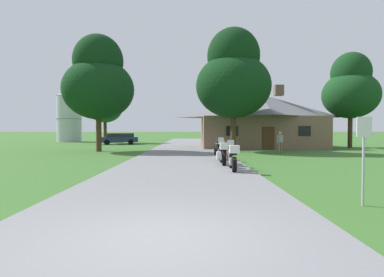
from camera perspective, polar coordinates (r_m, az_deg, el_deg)
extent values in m
plane|color=#386628|center=(25.24, -1.39, -2.58)|extent=(500.00, 500.00, 0.00)
cube|color=slate|center=(23.24, -1.49, -2.86)|extent=(6.40, 80.00, 0.06)
cylinder|color=black|center=(14.86, 6.76, -4.03)|extent=(0.12, 0.64, 0.64)
cylinder|color=black|center=(13.44, 7.38, -4.63)|extent=(0.17, 0.64, 0.64)
cube|color=silver|center=(14.12, 7.06, -4.08)|extent=(0.27, 0.57, 0.30)
ellipsoid|color=gold|center=(14.34, 6.96, -2.19)|extent=(0.31, 0.53, 0.26)
cube|color=black|center=(13.89, 7.15, -2.69)|extent=(0.29, 0.53, 0.10)
cylinder|color=silver|center=(14.77, 6.78, -1.35)|extent=(0.66, 0.05, 0.03)
cylinder|color=silver|center=(14.83, 6.76, -2.65)|extent=(0.06, 0.24, 0.73)
cube|color=#B2BCC6|center=(14.86, 6.74, -0.79)|extent=(0.32, 0.12, 0.27)
sphere|color=silver|center=(14.78, 6.78, -1.89)|extent=(0.11, 0.11, 0.11)
cube|color=silver|center=(13.33, 7.41, -1.92)|extent=(0.41, 0.37, 0.32)
cube|color=red|center=(13.20, 7.49, -3.77)|extent=(0.14, 0.03, 0.06)
cylinder|color=silver|center=(13.78, 7.81, -4.90)|extent=(0.08, 0.55, 0.07)
cylinder|color=black|center=(17.22, 5.06, -3.26)|extent=(0.11, 0.64, 0.64)
cylinder|color=black|center=(15.79, 5.55, -3.70)|extent=(0.16, 0.64, 0.64)
cube|color=silver|center=(16.48, 5.30, -3.27)|extent=(0.26, 0.56, 0.30)
ellipsoid|color=gold|center=(16.71, 5.22, -1.65)|extent=(0.30, 0.52, 0.26)
cube|color=black|center=(16.26, 5.37, -2.06)|extent=(0.28, 0.52, 0.10)
cylinder|color=silver|center=(17.14, 5.08, -0.94)|extent=(0.66, 0.03, 0.03)
cylinder|color=silver|center=(17.20, 5.06, -2.06)|extent=(0.06, 0.24, 0.73)
cube|color=#B2BCC6|center=(17.23, 5.05, -0.46)|extent=(0.32, 0.11, 0.27)
sphere|color=silver|center=(17.14, 5.07, -1.40)|extent=(0.11, 0.11, 0.11)
cube|color=silver|center=(15.70, 5.58, -1.39)|extent=(0.40, 0.36, 0.32)
cube|color=red|center=(15.56, 5.64, -2.95)|extent=(0.14, 0.03, 0.06)
cylinder|color=silver|center=(16.14, 5.93, -3.94)|extent=(0.07, 0.55, 0.07)
cube|color=silver|center=(15.80, 4.60, -3.04)|extent=(0.20, 0.40, 0.36)
cube|color=silver|center=(15.86, 6.47, -3.03)|extent=(0.20, 0.40, 0.36)
cylinder|color=black|center=(19.86, 5.01, -2.61)|extent=(0.18, 0.65, 0.64)
cylinder|color=black|center=(18.43, 4.91, -2.94)|extent=(0.23, 0.65, 0.64)
cube|color=silver|center=(19.12, 4.96, -2.60)|extent=(0.32, 0.59, 0.30)
ellipsoid|color=black|center=(19.35, 4.98, -1.21)|extent=(0.36, 0.55, 0.26)
cube|color=black|center=(18.90, 4.95, -1.55)|extent=(0.34, 0.55, 0.10)
cylinder|color=silver|center=(19.78, 5.01, -0.60)|extent=(0.66, 0.11, 0.03)
cylinder|color=silver|center=(19.84, 5.02, -1.58)|extent=(0.09, 0.24, 0.73)
cube|color=#B2BCC6|center=(19.88, 5.02, -0.18)|extent=(0.33, 0.15, 0.27)
sphere|color=silver|center=(19.79, 5.01, -1.00)|extent=(0.11, 0.11, 0.11)
cube|color=black|center=(18.34, 4.91, -0.96)|extent=(0.44, 0.40, 0.32)
cube|color=red|center=(18.19, 4.89, -2.29)|extent=(0.14, 0.05, 0.06)
cylinder|color=silver|center=(18.75, 5.36, -3.17)|extent=(0.13, 0.55, 0.07)
cube|color=black|center=(18.47, 4.11, -2.37)|extent=(0.24, 0.42, 0.36)
cube|color=black|center=(18.46, 5.72, -2.37)|extent=(0.24, 0.42, 0.36)
cube|color=brown|center=(34.25, 11.58, 1.11)|extent=(11.82, 8.91, 3.13)
pyramid|color=slate|center=(34.34, 11.61, 5.80)|extent=(12.53, 9.44, 2.49)
cube|color=brown|center=(34.99, 15.07, 8.32)|extent=(0.90, 0.90, 1.10)
cube|color=#472D19|center=(29.88, 13.33, 0.05)|extent=(1.10, 0.08, 2.10)
cube|color=black|center=(29.28, 7.03, 1.36)|extent=(1.10, 0.06, 0.90)
cube|color=black|center=(30.82, 19.34, 1.29)|extent=(1.10, 0.06, 0.90)
cylinder|color=#75664C|center=(25.17, 15.47, -1.66)|extent=(0.14, 0.14, 0.86)
cylinder|color=#75664C|center=(25.06, 15.15, -1.68)|extent=(0.14, 0.14, 0.86)
cube|color=gray|center=(25.09, 15.32, -0.05)|extent=(0.42, 0.34, 0.56)
cylinder|color=gray|center=(25.23, 15.74, -0.09)|extent=(0.09, 0.09, 0.58)
cylinder|color=gray|center=(24.95, 14.90, -0.10)|extent=(0.09, 0.09, 0.58)
sphere|color=tan|center=(25.08, 15.33, 0.91)|extent=(0.21, 0.21, 0.21)
cylinder|color=#B2AD99|center=(25.08, 15.33, 1.14)|extent=(0.22, 0.22, 0.05)
cylinder|color=#9EA0A5|center=(8.67, 28.16, -3.78)|extent=(0.06, 0.06, 2.10)
cube|color=silver|center=(8.62, 28.30, 1.84)|extent=(0.36, 0.02, 0.48)
cylinder|color=#422D19|center=(27.77, -16.57, 1.43)|extent=(0.44, 0.44, 3.57)
ellipsoid|color=#0F3314|center=(27.97, -16.63, 8.43)|extent=(5.90, 5.90, 5.02)
ellipsoid|color=black|center=(28.35, -16.67, 13.17)|extent=(4.13, 4.13, 4.43)
cylinder|color=#422D19|center=(45.68, -15.51, 1.46)|extent=(0.44, 0.44, 3.55)
ellipsoid|color=#1E5623|center=(45.78, -15.54, 5.33)|extent=(4.78, 4.78, 4.06)
ellipsoid|color=#1B4E20|center=(45.95, -15.56, 7.71)|extent=(3.35, 3.35, 3.59)
cylinder|color=#422D19|center=(36.13, 26.28, 1.55)|extent=(0.44, 0.44, 3.82)
ellipsoid|color=#143D19|center=(36.30, 26.35, 6.99)|extent=(5.57, 5.57, 4.74)
ellipsoid|color=#123716|center=(36.58, 26.39, 10.46)|extent=(3.90, 3.90, 4.18)
cylinder|color=#422D19|center=(26.81, 7.19, 1.66)|extent=(0.44, 0.44, 3.75)
ellipsoid|color=#0F3314|center=(27.05, 7.22, 9.28)|extent=(6.24, 6.24, 5.30)
ellipsoid|color=black|center=(27.50, 7.23, 14.44)|extent=(4.37, 4.37, 4.68)
cylinder|color=#B2B7BC|center=(51.70, -21.36, 3.29)|extent=(3.58, 3.58, 6.93)
cone|color=#999EA3|center=(51.97, -21.41, 7.61)|extent=(3.65, 3.65, 0.90)
cylinder|color=gray|center=(51.70, -21.36, 3.29)|extent=(3.69, 3.69, 0.15)
cube|color=navy|center=(40.45, -13.13, -0.17)|extent=(4.85, 2.63, 0.60)
cube|color=black|center=(40.43, -12.85, 0.60)|extent=(3.46, 2.17, 0.48)
cylinder|color=black|center=(39.71, -15.24, -0.65)|extent=(0.67, 0.33, 0.64)
cylinder|color=black|center=(41.39, -15.04, -0.56)|extent=(0.67, 0.33, 0.64)
cylinder|color=black|center=(39.57, -11.12, -0.63)|extent=(0.67, 0.33, 0.64)
cylinder|color=black|center=(41.26, -11.09, -0.54)|extent=(0.67, 0.33, 0.64)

